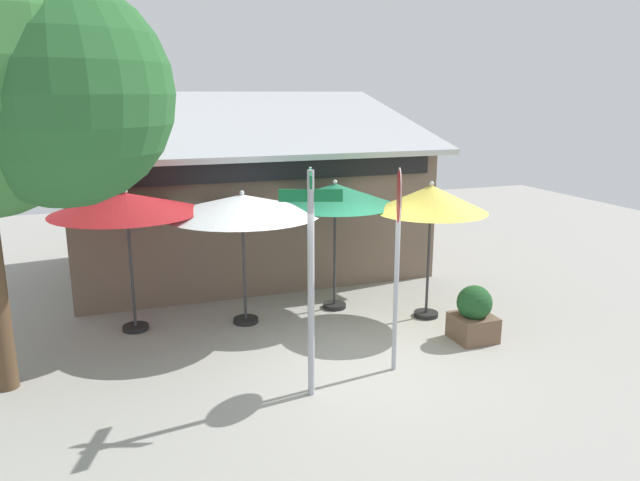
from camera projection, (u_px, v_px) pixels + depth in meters
ground_plane at (354, 361)px, 9.27m from camera, size 28.00×28.00×0.10m
cafe_building at (244, 201)px, 13.82m from camera, size 7.91×5.09×4.01m
street_sign_post at (311, 263)px, 7.72m from camera, size 0.77×0.83×3.05m
stop_sign at (398, 232)px, 8.38m from camera, size 0.32×0.73×2.99m
patio_umbrella_crimson_left at (126, 204)px, 9.84m from camera, size 2.47×2.47×2.46m
patio_umbrella_ivory_center at (242, 205)px, 10.19m from camera, size 2.69×2.69×2.38m
patio_umbrella_forest_green_right at (335, 195)px, 10.91m from camera, size 2.23×2.23×2.45m
patio_umbrella_mustard_far_right at (431, 200)px, 10.47m from camera, size 1.99×1.99×2.49m
sidewalk_planter at (474, 315)px, 9.84m from camera, size 0.65×0.65×0.93m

